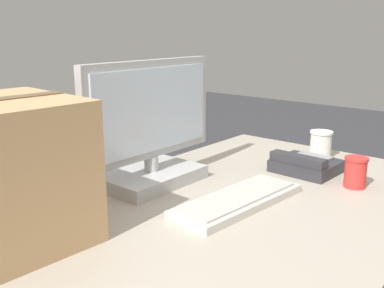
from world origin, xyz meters
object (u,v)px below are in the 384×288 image
Objects in this scene: paper_cup_left at (355,172)px; paper_cup_right at (321,144)px; monitor at (151,134)px; keyboard at (238,200)px; desk_phone at (305,165)px.

paper_cup_right is (0.24, 0.22, 0.00)m from paper_cup_left.
paper_cup_right is (0.62, -0.28, -0.11)m from monitor.
desk_phone is at bearing 2.67° from keyboard.
paper_cup_left is (-0.04, -0.18, 0.02)m from desk_phone.
paper_cup_right is (0.20, 0.04, 0.02)m from desk_phone.
paper_cup_right reaches higher than desk_phone.
desk_phone is 2.19× the size of paper_cup_left.
paper_cup_left is (0.35, -0.19, 0.03)m from keyboard.
keyboard is 0.59m from paper_cup_right.
keyboard is 2.06× the size of desk_phone.
desk_phone is at bearing 77.83° from paper_cup_left.
keyboard is 0.39m from desk_phone.
monitor is 5.37× the size of paper_cup_left.
monitor is 0.34m from keyboard.
paper_cup_right reaches higher than keyboard.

